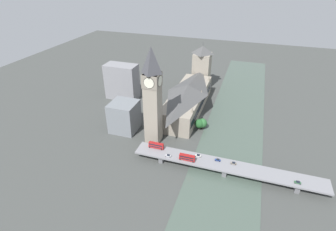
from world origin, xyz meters
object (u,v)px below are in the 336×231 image
Objects in this scene: double_decker_bus_mid at (187,157)px; car_northbound_tail at (234,163)px; victoria_tower at (202,67)px; car_northbound_mid at (198,156)px; road_bridge at (226,166)px; parliament_hall at (188,98)px; car_northbound_lead at (168,156)px; clock_tower at (152,95)px; car_southbound_mid at (218,160)px; car_southbound_lead at (298,182)px; double_decker_bus_lead at (156,145)px.

double_decker_bus_mid is 32.12m from car_northbound_tail.
victoria_tower reaches higher than double_decker_bus_mid.
car_northbound_mid is at bearing 101.45° from victoria_tower.
parliament_hall is at bearing -58.70° from road_bridge.
car_northbound_lead is (-7.42, 82.33, -6.41)m from parliament_hall.
parliament_hall reaches higher than car_northbound_mid.
car_northbound_mid is (-27.78, 75.68, -6.35)m from parliament_hall.
car_northbound_mid is (-40.96, 17.62, -34.11)m from clock_tower.
car_southbound_mid is (-14.04, 0.41, -0.01)m from car_northbound_mid.
car_southbound_lead is at bearing 175.84° from road_bridge.
car_southbound_lead is at bearing 173.38° from car_southbound_mid.
car_southbound_mid is (6.06, -2.66, 1.94)m from road_bridge.
victoria_tower is at bearing -73.10° from car_southbound_mid.
car_northbound_lead is (-11.62, 6.23, -1.99)m from double_decker_bus_lead.
parliament_hall is at bearing -41.41° from car_southbound_lead.
car_northbound_lead is at bearing -0.18° from double_decker_bus_mid.
road_bridge is 31.72× the size of car_northbound_mid.
car_northbound_tail reaches higher than car_northbound_lead.
road_bridge is 20.43m from car_northbound_mid.
parliament_hall is 1.25× the size of clock_tower.
road_bridge is at bearing -4.16° from car_southbound_lead.
clock_tower is at bearing -12.72° from car_southbound_lead.
clock_tower is (13.18, 58.06, 27.76)m from parliament_hall.
car_northbound_mid is (-31.98, -0.43, -1.93)m from double_decker_bus_lead.
clock_tower reaches higher than double_decker_bus_mid.
victoria_tower is at bearing -78.55° from car_northbound_mid.
double_decker_bus_mid is at bearing 45.76° from car_northbound_mid.
car_southbound_lead is at bearing 122.91° from victoria_tower.
victoria_tower is at bearing -71.16° from road_bridge.
double_decker_bus_lead is 2.90× the size of car_southbound_mid.
double_decker_bus_mid is 9.53m from car_northbound_mid.
double_decker_bus_lead is 32.04m from car_northbound_mid.
parliament_hall is at bearing -93.16° from double_decker_bus_lead.
parliament_hall reaches higher than car_northbound_lead.
parliament_hall reaches higher than road_bridge.
clock_tower is 73.87m from road_bridge.
road_bridge is 52.29m from double_decker_bus_lead.
car_southbound_lead reaches higher than car_northbound_tail.
double_decker_bus_mid is at bearing 166.16° from double_decker_bus_lead.
car_southbound_lead reaches higher than road_bridge.
car_southbound_mid is at bearing -0.20° from car_northbound_tail.
car_southbound_lead is at bearing -179.72° from double_decker_bus_mid.
car_northbound_mid reaches higher than car_southbound_mid.
victoria_tower is 0.40× the size of road_bridge.
car_southbound_mid is at bearing 106.90° from victoria_tower.
clock_tower is 19.51× the size of car_southbound_mid.
car_northbound_lead reaches higher than road_bridge.
double_decker_bus_mid is at bearing 7.76° from road_bridge.
car_northbound_lead is 1.02× the size of car_southbound_lead.
road_bridge is at bearing 28.52° from car_northbound_tail.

